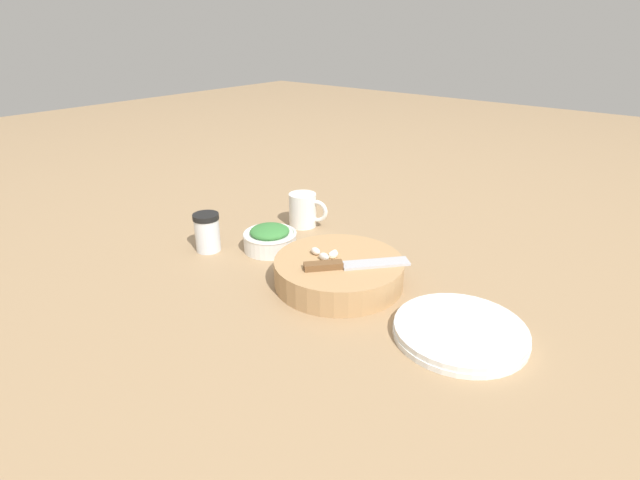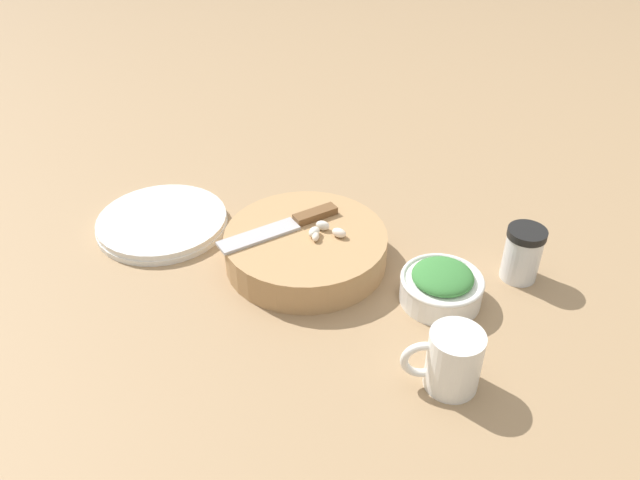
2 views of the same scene
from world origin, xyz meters
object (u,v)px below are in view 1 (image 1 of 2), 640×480
(cutting_board, at_px, (339,272))
(plate_stack, at_px, (460,331))
(herb_bowl, at_px, (270,238))
(coffee_mug, at_px, (304,210))
(chef_knife, at_px, (350,264))
(spice_jar, at_px, (207,232))
(garlic_cloves, at_px, (326,254))

(cutting_board, xyz_separation_m, plate_stack, (0.27, -0.02, -0.02))
(herb_bowl, bearing_deg, coffee_mug, 102.50)
(cutting_board, bearing_deg, coffee_mug, 143.81)
(chef_knife, relative_size, plate_stack, 0.77)
(cutting_board, distance_m, spice_jar, 0.34)
(spice_jar, xyz_separation_m, coffee_mug, (0.07, 0.25, -0.00))
(spice_jar, distance_m, coffee_mug, 0.27)
(herb_bowl, relative_size, coffee_mug, 1.23)
(spice_jar, bearing_deg, plate_stack, 4.64)
(herb_bowl, height_order, coffee_mug, coffee_mug)
(spice_jar, height_order, coffee_mug, spice_jar)
(spice_jar, xyz_separation_m, plate_stack, (0.61, 0.05, -0.04))
(garlic_cloves, distance_m, plate_stack, 0.30)
(spice_jar, distance_m, plate_stack, 0.61)
(herb_bowl, bearing_deg, plate_stack, -5.17)
(herb_bowl, relative_size, spice_jar, 1.39)
(coffee_mug, bearing_deg, garlic_cloves, -40.19)
(cutting_board, bearing_deg, garlic_cloves, -165.58)
(garlic_cloves, height_order, coffee_mug, coffee_mug)
(garlic_cloves, xyz_separation_m, herb_bowl, (-0.20, 0.04, -0.03))
(chef_knife, xyz_separation_m, herb_bowl, (-0.26, 0.04, -0.03))
(cutting_board, height_order, garlic_cloves, garlic_cloves)
(plate_stack, bearing_deg, spice_jar, -175.36)
(herb_bowl, bearing_deg, garlic_cloves, -10.29)
(chef_knife, xyz_separation_m, spice_jar, (-0.37, -0.06, -0.01))
(chef_knife, bearing_deg, cutting_board, -153.92)
(garlic_cloves, bearing_deg, chef_knife, -2.20)
(cutting_board, height_order, spice_jar, spice_jar)
(cutting_board, distance_m, herb_bowl, 0.23)
(cutting_board, bearing_deg, herb_bowl, 172.63)
(spice_jar, bearing_deg, chef_knife, 8.64)
(chef_knife, height_order, herb_bowl, chef_knife)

